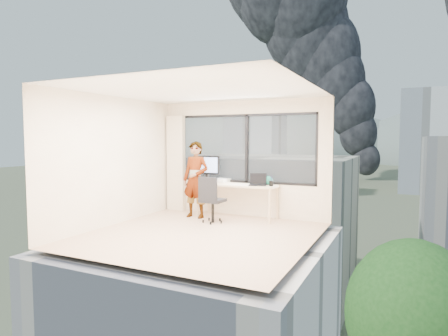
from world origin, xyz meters
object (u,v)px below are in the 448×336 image
Objects in this scene: monitor at (207,169)px; handbag at (268,180)px; game_console at (222,180)px; person at (196,180)px; chair at (213,199)px; laptop at (258,180)px; desk at (237,201)px.

monitor is 2.48× the size of handbag.
person is at bearing -103.77° from game_console.
person is 6.83× the size of handbag.
monitor is 0.43m from game_console.
chair is 4.00× the size of handbag.
person reaches higher than game_console.
laptop is (1.34, 0.31, 0.02)m from person.
handbag is (0.66, 0.17, 0.47)m from desk.
game_console is 1.04m from laptop.
handbag is at bearing 14.14° from desk.
laptop is 1.55× the size of handbag.
handbag is at bearing 42.06° from laptop.
desk is 4.70× the size of laptop.
person is at bearing 155.58° from chair.
desk is 0.82m from handbag.
desk is 1.07× the size of person.
laptop is at bearing 42.06° from chair.
monitor is 1.33m from laptop.
handbag is at bearing 21.50° from person.
handbag is (1.46, 0.07, -0.21)m from monitor.
person is 0.70m from game_console.
desk is at bearing 25.67° from person.
game_console is (0.34, 0.61, -0.05)m from person.
person is 2.76× the size of monitor.
monitor is (-0.80, 0.09, 0.68)m from desk.
person is at bearing -179.67° from handbag.
chair is at bearing -58.20° from monitor.
chair is 1.29m from handbag.
monitor reaches higher than chair.
monitor is 1.81× the size of game_console.
monitor is 1.47m from handbag.
handbag reaches higher than game_console.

